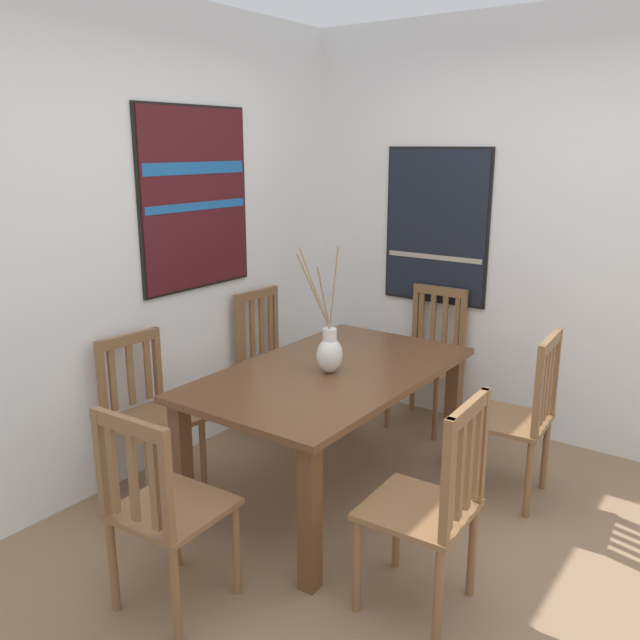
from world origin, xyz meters
The scene contains 13 objects.
ground_plane centered at (0.00, 0.00, -0.01)m, with size 6.40×6.40×0.03m, color #8E7051.
wall_back centered at (0.00, 1.86, 1.35)m, with size 6.40×0.12×2.70m, color white.
wall_side centered at (1.86, 0.00, 1.35)m, with size 0.12×6.40×2.70m, color white.
dining_table centered at (0.38, 0.73, 0.62)m, with size 1.61×0.94×0.73m.
centerpiece_vase centered at (0.35, 0.72, 0.85)m, with size 0.28×0.25×0.67m.
chair_0 centered at (-0.15, -0.14, 0.49)m, with size 0.44×0.44×0.95m.
chair_1 centered at (-0.17, 1.57, 0.47)m, with size 0.45×0.45×0.89m.
chair_2 centered at (-0.79, 0.75, 0.47)m, with size 0.44×0.44×0.91m.
chair_3 centered at (0.95, -0.11, 0.49)m, with size 0.45×0.45×0.94m.
chair_4 centered at (1.60, 0.75, 0.49)m, with size 0.42×0.42×0.95m.
chair_5 centered at (0.92, 1.59, 0.49)m, with size 0.44×0.44×0.94m.
painting_on_back_wall centered at (0.47, 1.79, 1.58)m, with size 0.87×0.05×1.09m.
painting_on_side_wall centered at (1.79, 0.83, 1.35)m, with size 0.05×0.76×1.06m.
Camera 1 is at (-2.36, -1.16, 1.89)m, focal length 37.08 mm.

